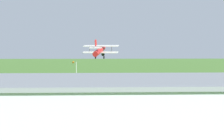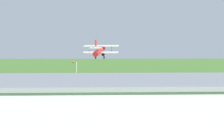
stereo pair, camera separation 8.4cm
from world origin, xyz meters
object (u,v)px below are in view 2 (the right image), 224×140
object	(u,v)px
biplane	(100,51)
person_near_hangar_door	(39,107)
hangar	(159,112)
person_at_fence_line	(23,106)
person_beside_truck	(34,110)
windsock	(74,64)

from	to	relation	value
biplane	person_near_hangar_door	world-z (taller)	biplane
hangar	person_at_fence_line	xyz separation A→B (m)	(16.31, -15.30, -2.31)
person_beside_truck	windsock	size ratio (longest dim) A/B	0.29
biplane	person_near_hangar_door	bearing A→B (deg)	70.51
hangar	person_at_fence_line	world-z (taller)	hangar
person_at_fence_line	person_beside_truck	distance (m)	3.61
person_beside_truck	windsock	xyz separation A→B (m)	(-1.51, -42.29, 3.98)
person_beside_truck	windsock	distance (m)	42.51
hangar	person_beside_truck	world-z (taller)	hangar
hangar	person_beside_truck	size ratio (longest dim) A/B	22.55
person_at_fence_line	person_near_hangar_door	size ratio (longest dim) A/B	1.00
person_near_hangar_door	person_beside_truck	distance (m)	1.46
person_near_hangar_door	person_beside_truck	world-z (taller)	person_near_hangar_door
person_near_hangar_door	hangar	bearing A→B (deg)	134.57
biplane	person_at_fence_line	world-z (taller)	biplane
hangar	person_at_fence_line	size ratio (longest dim) A/B	22.28
windsock	person_near_hangar_door	bearing A→B (deg)	88.43
hangar	biplane	world-z (taller)	biplane
person_near_hangar_door	windsock	world-z (taller)	windsock
person_near_hangar_door	windsock	size ratio (longest dim) A/B	0.29
person_at_fence_line	person_beside_truck	size ratio (longest dim) A/B	1.01
person_beside_truck	person_at_fence_line	bearing A→B (deg)	-51.45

